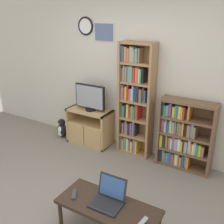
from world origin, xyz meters
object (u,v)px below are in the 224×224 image
Objects in this scene: laptop at (109,197)px; penguin_figurine at (62,129)px; television at (90,98)px; remote_far_from_laptop at (74,194)px; remote_near_laptop at (142,223)px; bookshelf_tall at (135,101)px; tv_stand at (89,127)px; bookshelf_short at (183,135)px; coffee_table at (108,208)px.

penguin_figurine is at bearing 141.27° from laptop.
television is 2.00m from remote_far_from_laptop.
remote_near_laptop is (1.77, -1.69, -0.49)m from television.
penguin_figurine is at bearing -78.83° from remote_far_from_laptop.
bookshelf_tall reaches higher than remote_far_from_laptop.
tv_stand is at bearing -36.60° from remote_near_laptop.
television is 1.66m from bookshelf_short.
bookshelf_short is 1.80m from remote_near_laptop.
bookshelf_tall is 1.70× the size of coffee_table.
tv_stand reaches higher than coffee_table.
laptop is at bearing -5.67° from remote_near_laptop.
laptop is at bearing -49.28° from tv_stand.
bookshelf_short is at bearing -78.71° from remote_near_laptop.
remote_near_laptop is (0.15, -1.79, -0.13)m from bookshelf_short.
bookshelf_short reaches higher than laptop.
remote_near_laptop is at bearing 147.13° from remote_far_from_laptop.
laptop reaches higher than remote_far_from_laptop.
tv_stand is 5.03× the size of remote_far_from_laptop.
penguin_figurine is (-1.43, -0.19, -0.76)m from bookshelf_tall.
bookshelf_short reaches higher than coffee_table.
bookshelf_tall reaches higher than television.
remote_far_from_laptop is at bearing -45.63° from penguin_figurine.
remote_far_from_laptop reaches higher than coffee_table.
penguin_figurine is (-1.97, 1.52, -0.28)m from laptop.
penguin_figurine is at bearing -172.35° from bookshelf_tall.
bookshelf_tall is at bearing 8.17° from television.
tv_stand reaches higher than remote_near_laptop.
television is at bearing 128.89° from laptop.
bookshelf_short is 1.72m from laptop.
remote_far_from_laptop is at bearing -59.80° from tv_stand.
tv_stand is 0.62m from penguin_figurine.
bookshelf_tall is 1.94m from coffee_table.
tv_stand is 4.84× the size of remote_near_laptop.
bookshelf_tall is at bearing -55.16° from remote_near_laptop.
laptop is 0.41m from remote_far_from_laptop.
television is at bearing -176.48° from bookshelf_short.
bookshelf_short is 6.84× the size of remote_far_from_laptop.
remote_near_laptop is at bearing -43.12° from tv_stand.
bookshelf_tall reaches higher than coffee_table.
tv_stand is at bearing 129.61° from laptop.
laptop is 2.01× the size of remote_near_laptop.
penguin_figurine is (-1.99, 1.56, -0.17)m from coffee_table.
penguin_figurine is at bearing -172.35° from tv_stand.
bookshelf_short is 2.91× the size of penguin_figurine.
remote_near_laptop is at bearing -13.30° from laptop.
remote_near_laptop reaches higher than coffee_table.
remote_far_from_laptop is 0.43× the size of penguin_figurine.
remote_near_laptop is 1.04× the size of remote_far_from_laptop.
remote_far_from_laptop is (0.99, -1.70, 0.07)m from tv_stand.
television is 2.13m from laptop.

